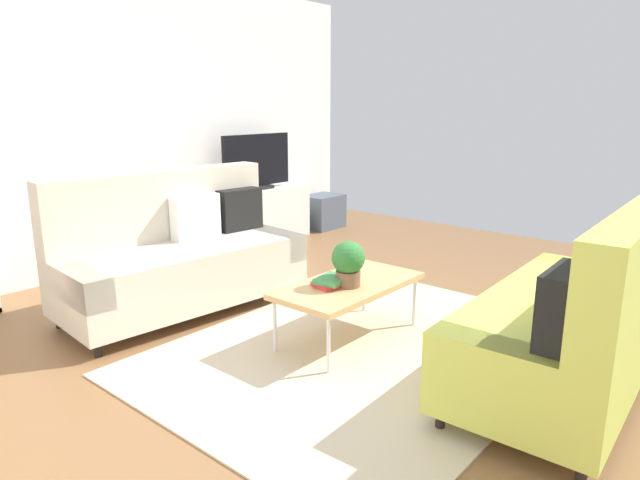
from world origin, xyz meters
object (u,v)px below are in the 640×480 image
(vase_1, at_px, (225,186))
(couch_beige, at_px, (180,255))
(coffee_table, at_px, (349,286))
(bottle_0, at_px, (243,183))
(table_book_0, at_px, (332,284))
(potted_plant, at_px, (348,262))
(couch_green, at_px, (578,318))
(bottle_2, at_px, (256,182))
(bottle_1, at_px, (249,180))
(vase_0, at_px, (215,188))
(tv_console, at_px, (257,215))
(storage_trunk, at_px, (323,211))
(tv, at_px, (257,163))

(vase_1, bearing_deg, couch_beige, -141.11)
(coffee_table, bearing_deg, bottle_0, 62.71)
(table_book_0, bearing_deg, coffee_table, -20.27)
(couch_beige, xyz_separation_m, bottle_0, (1.69, 1.13, 0.29))
(potted_plant, xyz_separation_m, table_book_0, (-0.07, 0.08, -0.15))
(couch_green, xyz_separation_m, bottle_2, (1.23, 3.97, 0.29))
(bottle_0, xyz_separation_m, bottle_1, (0.10, 0.00, 0.02))
(bottle_2, bearing_deg, couch_beige, -149.31)
(couch_beige, relative_size, coffee_table, 1.79)
(coffee_table, height_order, vase_0, vase_0)
(tv_console, distance_m, table_book_0, 3.05)
(couch_green, bearing_deg, bottle_1, 71.87)
(vase_1, bearing_deg, potted_plant, -114.04)
(tv_console, relative_size, bottle_0, 7.25)
(storage_trunk, bearing_deg, vase_0, 174.90)
(couch_green, bearing_deg, couch_beige, 100.93)
(bottle_0, bearing_deg, bottle_1, 0.00)
(storage_trunk, bearing_deg, couch_green, -121.24)
(storage_trunk, xyz_separation_m, bottle_1, (-1.24, 0.06, 0.54))
(couch_green, relative_size, table_book_0, 8.05)
(table_book_0, bearing_deg, storage_trunk, 41.21)
(potted_plant, bearing_deg, storage_trunk, 42.85)
(bottle_0, distance_m, bottle_2, 0.21)
(bottle_0, bearing_deg, coffee_table, -117.29)
(coffee_table, distance_m, vase_1, 2.89)
(tv_console, distance_m, tv, 0.63)
(storage_trunk, bearing_deg, tv_console, 174.81)
(couch_beige, distance_m, bottle_0, 2.05)
(bottle_1, bearing_deg, tv_console, 15.67)
(couch_green, relative_size, storage_trunk, 3.71)
(couch_beige, bearing_deg, tv_console, -143.89)
(potted_plant, bearing_deg, bottle_1, 60.23)
(couch_green, bearing_deg, tv, 70.07)
(tv_console, distance_m, bottle_1, 0.46)
(bottle_0, bearing_deg, table_book_0, -119.94)
(storage_trunk, height_order, bottle_0, bottle_0)
(tv_console, height_order, bottle_2, bottle_2)
(coffee_table, distance_m, table_book_0, 0.14)
(couch_green, height_order, bottle_0, couch_green)
(couch_green, distance_m, bottle_2, 4.16)
(couch_green, bearing_deg, bottle_2, 70.48)
(table_book_0, relative_size, bottle_0, 1.24)
(bottle_0, bearing_deg, storage_trunk, -2.55)
(coffee_table, distance_m, storage_trunk, 3.65)
(couch_beige, bearing_deg, tv, -144.33)
(tv_console, xyz_separation_m, bottle_1, (-0.14, -0.04, 0.44))
(tv, distance_m, bottle_0, 0.33)
(table_book_0, bearing_deg, bottle_1, 58.31)
(table_book_0, distance_m, vase_0, 2.83)
(potted_plant, bearing_deg, bottle_2, 58.51)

